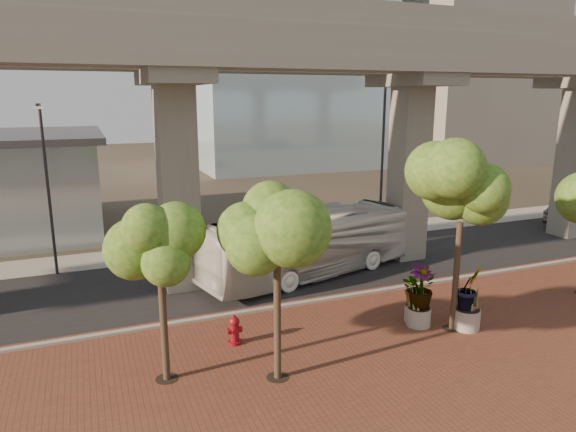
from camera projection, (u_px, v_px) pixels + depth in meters
name	position (u px, v px, depth m)	size (l,w,h in m)	color
ground	(320.00, 284.00, 23.88)	(160.00, 160.00, 0.00)	#332E25
brick_plaza	(425.00, 364.00, 16.64)	(70.00, 13.00, 0.06)	brown
asphalt_road	(303.00, 270.00, 25.68)	(90.00, 8.00, 0.04)	black
curb_strip	(340.00, 298.00, 22.05)	(70.00, 0.25, 0.16)	#99988F
far_sidewalk	(266.00, 242.00, 30.65)	(90.00, 3.00, 0.06)	#99988F
transit_viaduct	(304.00, 123.00, 24.03)	(72.00, 5.60, 12.40)	gray
midrise_block	(465.00, 69.00, 67.47)	(18.00, 16.00, 24.00)	gray
transit_bus	(311.00, 245.00, 24.63)	(2.65, 11.30, 3.15)	silver
parked_car	(571.00, 213.00, 34.82)	(1.64, 4.74, 1.56)	black
fire_hydrant	(234.00, 330.00, 17.88)	(0.53, 0.48, 1.06)	maroon
planter_front	(417.00, 291.00, 19.50)	(1.86, 1.86, 2.05)	#ADA69C
planter_right	(420.00, 290.00, 19.10)	(2.22, 2.22, 2.37)	#A19C92
planter_left	(469.00, 291.00, 18.85)	(2.19, 2.19, 2.41)	#A09A90
street_tree_far_west	(159.00, 244.00, 14.77)	(3.18, 3.18, 5.77)	#4B3B2B
street_tree_near_west	(277.00, 230.00, 14.75)	(3.48, 3.48, 6.31)	#4B3B2B
street_tree_near_east	(463.00, 191.00, 17.96)	(3.88, 3.88, 7.00)	#4B3B2B
streetlamp_west	(47.00, 179.00, 23.97)	(0.40, 1.18, 8.17)	#2C2C31
streetlamp_east	(384.00, 152.00, 29.90)	(0.46, 1.33, 9.19)	#303035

